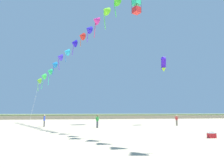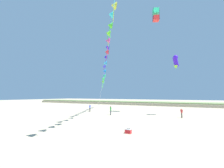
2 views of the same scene
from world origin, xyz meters
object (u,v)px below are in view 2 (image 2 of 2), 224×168
at_px(large_kite_low_lead, 156,15).
at_px(large_kite_mid_trail, 176,61).
at_px(person_near_right, 90,107).
at_px(person_near_left, 182,112).
at_px(beach_cooler, 128,131).
at_px(person_mid_center, 111,110).

xyz_separation_m(large_kite_low_lead, large_kite_mid_trail, (3.69, -2.12, -10.61)).
bearing_deg(person_near_right, person_near_left, -1.68).
distance_m(person_near_left, large_kite_low_lead, 20.29).
height_order(person_near_right, beach_cooler, person_near_right).
bearing_deg(beach_cooler, person_near_right, 137.41).
bearing_deg(large_kite_mid_trail, beach_cooler, -100.96).
distance_m(person_near_left, person_mid_center, 11.89).
bearing_deg(beach_cooler, large_kite_low_lead, 92.59).
xyz_separation_m(person_near_right, large_kite_mid_trail, (17.71, 1.47, 8.69)).
xyz_separation_m(large_kite_mid_trail, beach_cooler, (-2.92, -15.06, -9.41)).
distance_m(person_near_right, beach_cooler, 20.10).
xyz_separation_m(person_near_left, large_kite_mid_trail, (-0.81, 2.01, 8.74)).
xyz_separation_m(person_near_left, person_mid_center, (-11.68, -2.25, 0.04)).
relative_size(person_mid_center, large_kite_mid_trail, 0.65).
bearing_deg(large_kite_mid_trail, large_kite_low_lead, 150.16).
height_order(person_near_left, beach_cooler, person_near_left).
distance_m(person_near_left, beach_cooler, 13.59).
relative_size(person_near_right, large_kite_mid_trail, 0.64).
bearing_deg(person_mid_center, person_near_left, 10.91).
xyz_separation_m(person_mid_center, large_kite_low_lead, (7.17, 6.38, 19.30)).
xyz_separation_m(person_near_left, beach_cooler, (-3.73, -13.05, -0.67)).
distance_m(person_near_left, large_kite_mid_trail, 9.00).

